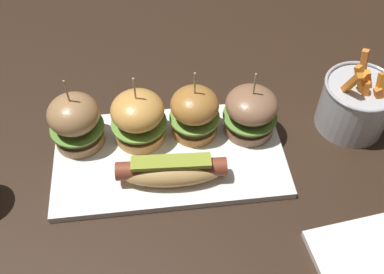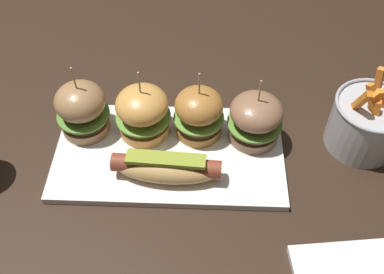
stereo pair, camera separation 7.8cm
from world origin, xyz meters
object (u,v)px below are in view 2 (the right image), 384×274
Objects in this scene: platter_main at (169,153)px; hot_dog at (168,167)px; slider_far_left at (82,109)px; fries_bucket at (367,123)px; slider_center_right at (199,113)px; slider_center_left at (143,112)px; slider_far_right at (255,119)px.

hot_dog is (0.00, -0.06, 0.03)m from platter_main.
fries_bucket is (0.51, -0.00, -0.01)m from slider_far_left.
slider_center_right is (0.21, 0.00, -0.00)m from slider_far_left.
slider_center_left reaches higher than platter_main.
slider_far_left is (-0.16, 0.10, 0.03)m from hot_dog.
slider_center_left is at bearing -179.17° from slider_center_right.
slider_center_left reaches higher than fries_bucket.
slider_center_left and slider_center_right have the same top height.
platter_main is 2.78× the size of slider_far_left.
hot_dog reaches higher than platter_main.
platter_main is at bearing -17.22° from slider_far_left.
slider_far_left is 1.04× the size of slider_center_left.
fries_bucket is at bearing -0.46° from slider_far_left.
hot_dog is 1.30× the size of slider_center_left.
slider_far_left reaches higher than slider_far_right.
platter_main is 0.36m from fries_bucket.
slider_center_right reaches higher than fries_bucket.
fries_bucket reaches higher than platter_main.
slider_far_left reaches higher than fries_bucket.
platter_main is 2.99× the size of slider_far_right.
slider_center_left is 0.40m from fries_bucket.
fries_bucket is (0.20, 0.00, -0.01)m from slider_far_right.
slider_center_right is at bearing 175.39° from slider_far_right.
hot_dog is at bearing -163.94° from fries_bucket.
slider_far_left is at bearing 179.54° from fries_bucket.
hot_dog is 1.22× the size of fries_bucket.
slider_far_right is (0.15, 0.10, 0.02)m from hot_dog.
platter_main is at bearing -172.68° from fries_bucket.
fries_bucket is (0.40, -0.00, -0.01)m from slider_center_left.
slider_center_left is 0.10m from slider_center_right.
slider_far_left is 0.51m from fries_bucket.
slider_center_left is (0.11, -0.00, -0.00)m from slider_far_left.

